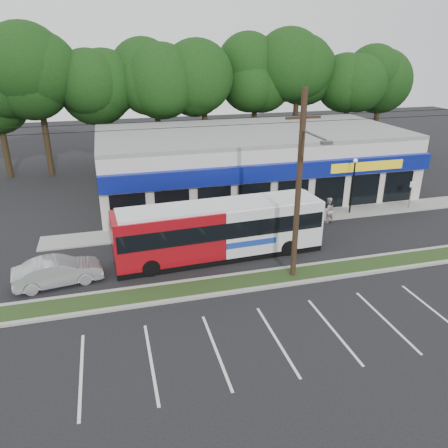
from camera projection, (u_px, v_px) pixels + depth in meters
The scene contains 15 objects.
ground at pixel (246, 293), 22.40m from camera, with size 120.00×120.00×0.00m, color black.
grass_strip at pixel (240, 282), 23.27m from camera, with size 40.00×1.60×0.12m, color #213817.
curb_south at pixel (245, 290), 22.51m from camera, with size 40.00×0.25×0.14m, color #9E9E93.
curb_north at pixel (236, 275), 24.03m from camera, with size 40.00×0.25×0.14m, color #9E9E93.
sidewalk at pixel (274, 220), 31.62m from camera, with size 32.00×2.20×0.10m, color #9E9E93.
strip_mall at pixel (251, 162), 36.93m from camera, with size 25.00×12.55×5.30m.
utility_pole at pixel (296, 183), 21.85m from camera, with size 50.00×2.77×10.00m.
lamp_post at pixel (353, 180), 31.89m from camera, with size 0.30×0.30×4.25m.
sign_post at pixel (412, 190), 33.32m from camera, with size 0.45×0.10×2.23m.
tree_line at pixel (206, 82), 43.38m from camera, with size 46.76×6.76×11.83m.
metrobus at pixel (220, 229), 25.69m from camera, with size 12.51×3.25×3.33m.
car_dark at pixel (273, 223), 28.98m from camera, with size 1.92×4.76×1.62m, color black.
car_silver at pixel (58, 271), 23.00m from camera, with size 1.57×4.49×1.48m, color #989B9F.
pedestrian_a at pixel (278, 221), 29.22m from camera, with size 0.62×0.40×1.69m, color beige.
pedestrian_b at pixel (328, 210), 30.92m from camera, with size 0.91×0.71×1.88m, color #B4A5A2.
Camera 1 is at (-6.15, -18.40, 11.81)m, focal length 35.00 mm.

